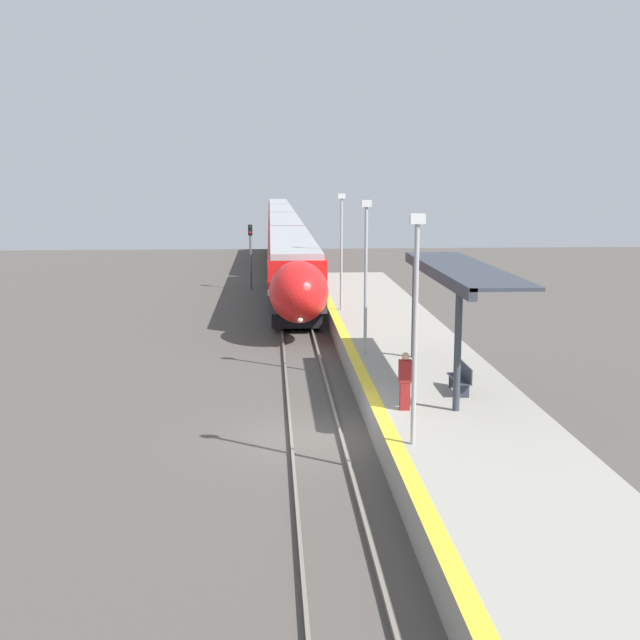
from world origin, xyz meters
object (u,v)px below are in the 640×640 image
at_px(lamppost_near, 415,316).
at_px(lamppost_far, 341,244).
at_px(railway_signal, 251,250).
at_px(platform_bench, 462,378).
at_px(person_waiting, 405,380).
at_px(train, 283,230).
at_px(lamppost_mid, 366,268).

height_order(lamppost_near, lamppost_far, same).
bearing_deg(railway_signal, platform_bench, -76.38).
relative_size(person_waiting, lamppost_near, 0.29).
height_order(train, platform_bench, train).
bearing_deg(train, railway_signal, -95.81).
distance_m(platform_bench, lamppost_far, 15.98).
height_order(train, lamppost_far, lamppost_far).
distance_m(train, lamppost_mid, 48.97).
height_order(platform_bench, railway_signal, railway_signal).
bearing_deg(railway_signal, train, 84.19).
bearing_deg(platform_bench, railway_signal, 103.62).
xyz_separation_m(lamppost_mid, lamppost_far, (0.00, 10.10, 0.00)).
xyz_separation_m(train, lamppost_far, (2.22, -38.78, 1.93)).
bearing_deg(train, lamppost_mid, -87.40).
relative_size(platform_bench, person_waiting, 0.90).
xyz_separation_m(platform_bench, railway_signal, (-7.10, 29.30, 1.23)).
xyz_separation_m(person_waiting, lamppost_far, (-0.29, 17.27, 2.37)).
xyz_separation_m(train, person_waiting, (2.51, -56.05, -0.44)).
xyz_separation_m(train, lamppost_mid, (2.22, -48.88, 1.93)).
bearing_deg(lamppost_far, train, 93.28).
height_order(train, person_waiting, train).
distance_m(train, lamppost_far, 38.89).
xyz_separation_m(platform_bench, lamppost_far, (-2.33, 15.56, 2.77)).
xyz_separation_m(platform_bench, lamppost_mid, (-2.33, 5.46, 2.77)).
xyz_separation_m(platform_bench, person_waiting, (-2.05, -1.70, 0.40)).
distance_m(lamppost_near, lamppost_mid, 10.10).
xyz_separation_m(person_waiting, railway_signal, (-5.06, 31.01, 0.84)).
height_order(person_waiting, lamppost_far, lamppost_far).
relative_size(lamppost_near, lamppost_mid, 1.00).
relative_size(platform_bench, railway_signal, 0.35).
relative_size(person_waiting, railway_signal, 0.39).
bearing_deg(person_waiting, lamppost_far, 90.95).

